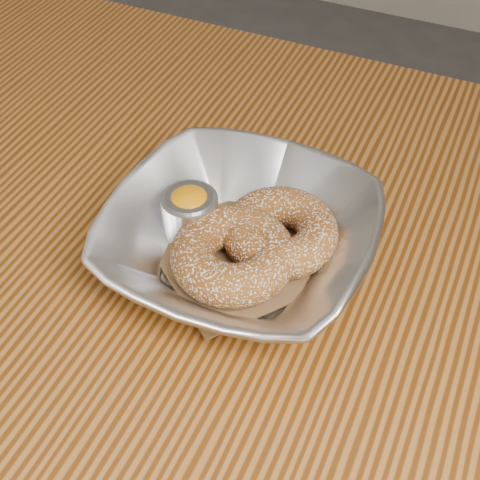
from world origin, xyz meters
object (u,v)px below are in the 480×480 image
at_px(serving_bowl, 240,240).
at_px(donut_back, 280,232).
at_px(table, 166,293).
at_px(donut_front, 233,255).
at_px(ramekin, 190,212).

distance_m(serving_bowl, donut_back, 0.04).
height_order(table, donut_front, donut_front).
distance_m(serving_bowl, ramekin, 0.06).
bearing_deg(table, serving_bowl, -3.36).
xyz_separation_m(serving_bowl, ramekin, (-0.06, 0.01, 0.00)).
bearing_deg(donut_front, serving_bowl, 95.34).
bearing_deg(donut_front, ramekin, 152.60).
height_order(donut_back, ramekin, ramekin).
bearing_deg(donut_back, ramekin, -170.01).
bearing_deg(serving_bowl, table, 176.64).
relative_size(table, donut_front, 10.47).
xyz_separation_m(table, donut_back, (0.12, 0.02, 0.13)).
relative_size(donut_back, donut_front, 0.96).
bearing_deg(serving_bowl, donut_front, -84.66).
relative_size(serving_bowl, donut_back, 2.26).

